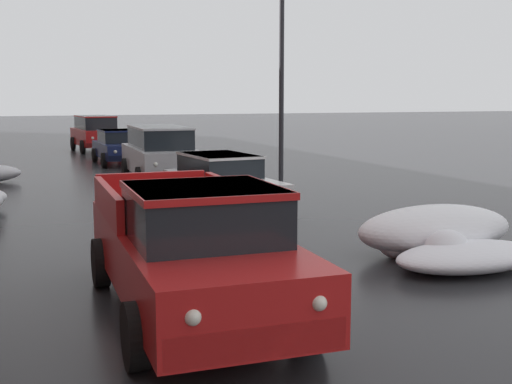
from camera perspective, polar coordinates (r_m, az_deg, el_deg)
snow_bank_along_left_kerb at (r=12.24m, az=14.76°, el=-3.22°), size 3.07×1.48×0.87m
snow_bank_near_corner_right at (r=11.30m, az=17.64°, el=-5.22°), size 2.65×1.38×0.64m
snow_bank_far_right_pile at (r=29.83m, az=-7.86°, el=3.34°), size 3.02×1.09×0.61m
pickup_truck_red_approaching_near_lane at (r=8.47m, az=-5.57°, el=-4.85°), size 2.31×5.45×1.76m
sedan_white_parked_kerbside_close at (r=15.92m, az=-2.98°, el=0.86°), size 2.06×4.31×1.42m
suv_silver_parked_kerbside_mid at (r=21.99m, az=-8.29°, el=3.45°), size 2.21×4.84×1.82m
sedan_darkblue_parked_far_down_block at (r=28.13m, az=-11.65°, el=3.91°), size 1.96×3.97×1.42m
suv_red_queued_behind_truck at (r=35.00m, az=-13.67°, el=5.05°), size 2.23×4.54×1.82m
street_lamp_post at (r=19.14m, az=2.21°, el=9.87°), size 0.44×0.24×5.97m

